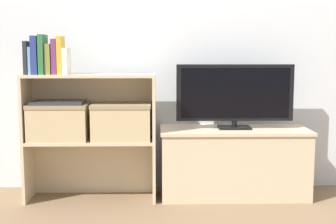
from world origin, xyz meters
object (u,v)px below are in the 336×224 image
object	(u,v)px
book_olive	(49,59)
storage_basket_left	(59,120)
book_plum	(55,57)
laptop	(58,102)
book_forest	(43,55)
storage_basket_right	(121,120)
tv_stand	(234,162)
tv	(235,94)
book_ivory	(66,61)
book_charcoal	(27,58)
book_skyblue	(31,61)
book_mustard	(61,55)
book_navy	(36,55)

from	to	relation	value
book_olive	storage_basket_left	size ratio (longest dim) A/B	0.50
book_plum	laptop	world-z (taller)	book_plum
laptop	book_plum	bearing A→B (deg)	-101.05
book_forest	storage_basket_right	distance (m)	0.66
storage_basket_left	storage_basket_right	bearing A→B (deg)	0.00
tv_stand	tv	bearing A→B (deg)	-90.00
book_plum	book_ivory	xyz separation A→B (m)	(0.07, 0.00, -0.03)
laptop	book_charcoal	bearing A→B (deg)	-171.69
tv_stand	book_plum	bearing A→B (deg)	-175.23
book_forest	book_skyblue	bearing A→B (deg)	180.00
storage_basket_left	storage_basket_right	size ratio (longest dim) A/B	1.00
tv_stand	book_charcoal	world-z (taller)	book_charcoal
book_skyblue	book_forest	xyz separation A→B (m)	(0.08, 0.00, 0.04)
storage_basket_left	book_ivory	bearing A→B (deg)	-22.47
book_skyblue	book_plum	xyz separation A→B (m)	(0.16, 0.00, 0.03)
book_skyblue	book_mustard	xyz separation A→B (m)	(0.19, 0.00, 0.03)
book_navy	storage_basket_left	distance (m)	0.45
book_navy	storage_basket_right	size ratio (longest dim) A/B	0.63
tv	laptop	world-z (taller)	tv
book_charcoal	book_navy	world-z (taller)	book_navy
book_ivory	tv	bearing A→B (deg)	4.99
storage_basket_right	book_olive	bearing A→B (deg)	-176.63
book_navy	storage_basket_right	distance (m)	0.69
book_charcoal	tv	bearing A→B (deg)	4.08
book_charcoal	book_plum	bearing A→B (deg)	0.00
tv_stand	book_charcoal	xyz separation A→B (m)	(-1.37, -0.10, 0.72)
book_charcoal	storage_basket_right	distance (m)	0.73
book_mustard	storage_basket_right	size ratio (longest dim) A/B	0.62
book_mustard	storage_basket_left	bearing A→B (deg)	138.38
tv_stand	book_ivory	world-z (taller)	book_ivory
tv_stand	book_forest	distance (m)	1.47
book_forest	storage_basket_left	xyz separation A→B (m)	(0.08, 0.03, -0.43)
tv	laptop	size ratio (longest dim) A/B	2.34
tv_stand	storage_basket_right	world-z (taller)	storage_basket_right
book_navy	book_forest	world-z (taller)	book_forest
book_navy	laptop	world-z (taller)	book_navy
book_plum	storage_basket_right	bearing A→B (deg)	3.69
book_navy	book_ivory	world-z (taller)	book_navy
book_skyblue	book_plum	distance (m)	0.16
book_navy	book_plum	size ratio (longest dim) A/B	1.08
book_mustard	storage_basket_left	xyz separation A→B (m)	(-0.03, 0.03, -0.43)
book_skyblue	laptop	distance (m)	0.32
book_navy	laptop	bearing A→B (deg)	11.95
storage_basket_left	laptop	xyz separation A→B (m)	(0.00, 0.00, 0.12)
book_charcoal	book_ivory	size ratio (longest dim) A/B	1.26
laptop	storage_basket_left	bearing A→B (deg)	180.00
tv	book_plum	size ratio (longest dim) A/B	3.50
book_ivory	storage_basket_left	distance (m)	0.40
book_navy	tv_stand	bearing A→B (deg)	4.33
book_charcoal	book_mustard	world-z (taller)	book_mustard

